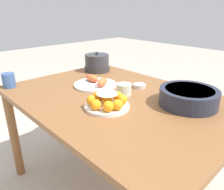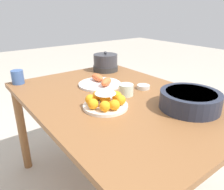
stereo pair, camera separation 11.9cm
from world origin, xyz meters
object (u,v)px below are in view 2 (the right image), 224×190
Objects in this scene: warming_pot at (106,63)px; serving_bowl at (190,100)px; dining_table at (118,110)px; sauce_bowl at (143,87)px; cup_near at (18,77)px; cake_plate at (105,101)px; seafood_platter at (100,83)px; cup_far at (126,90)px.

serving_bowl is at bearing -5.51° from warming_pot.
dining_table is 16.23× the size of sauce_bowl.
warming_pot is at bearing 82.37° from cup_near.
serving_bowl is at bearing 51.26° from cake_plate.
sauce_bowl is 0.88× the size of cup_near.
cup_near is at bearing -148.10° from serving_bowl.
warming_pot reaches higher than dining_table.
cake_plate is 0.37m from sauce_bowl.
serving_bowl is 3.28× the size of cup_near.
warming_pot reaches higher than sauce_bowl.
cup_near is 0.46× the size of warming_pot.
dining_table is 6.57× the size of warming_pot.
seafood_platter is 3.04× the size of cup_near.
sauce_bowl is 0.29× the size of seafood_platter.
cup_far is at bearing -157.38° from serving_bowl.
warming_pot is at bearing 139.11° from seafood_platter.
seafood_platter is at bearing 171.49° from dining_table.
warming_pot reaches higher than cup_far.
dining_table is at bearing -28.43° from warming_pot.
cup_near is (-0.59, -0.61, 0.03)m from sauce_bowl.
cup_near reaches higher than seafood_platter.
sauce_bowl is (-0.01, 0.21, 0.10)m from dining_table.
seafood_platter is at bearing -40.89° from warming_pot.
cup_far is 0.43× the size of warming_pot.
warming_pot reaches higher than serving_bowl.
seafood_platter reaches higher than sauce_bowl.
cake_plate is 0.72m from warming_pot.
serving_bowl is at bearing 31.90° from cup_near.
warming_pot is (-0.50, 0.06, 0.05)m from sauce_bowl.
cup_near is 1.06× the size of cup_far.
sauce_bowl is at bearing 38.96° from seafood_platter.
serving_bowl is (0.27, 0.34, 0.01)m from cake_plate.
dining_table is 0.42m from serving_bowl.
cup_near reaches higher than cup_far.
cup_far is (0.01, 0.05, 0.12)m from dining_table.
sauce_bowl is at bearing 91.84° from dining_table.
cup_far is 0.56m from warming_pot.
dining_table is at bearing -8.51° from seafood_platter.
cake_plate is at bearing 20.45° from cup_near.
dining_table is at bearing 33.52° from cup_near.
seafood_platter is (-0.58, -0.16, -0.03)m from serving_bowl.
cup_near is at bearing -134.04° from sauce_bowl.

